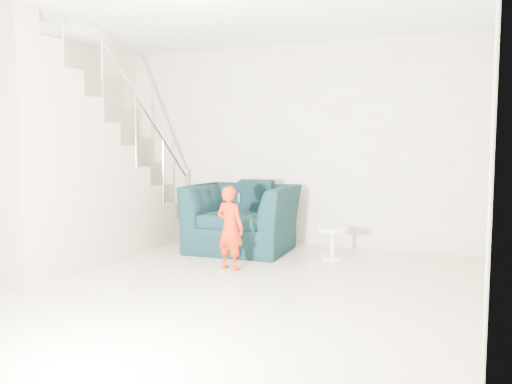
{
  "coord_description": "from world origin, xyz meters",
  "views": [
    {
      "loc": [
        2.48,
        -4.25,
        1.43
      ],
      "look_at": [
        0.15,
        1.2,
        0.85
      ],
      "focal_mm": 38.0,
      "sensor_mm": 36.0,
      "label": 1
    }
  ],
  "objects_px": {
    "toddler": "(230,228)",
    "side_table": "(332,238)",
    "armchair": "(242,218)",
    "staircase": "(61,181)"
  },
  "relations": [
    {
      "from": "staircase",
      "to": "toddler",
      "type": "bearing_deg",
      "value": 13.76
    },
    {
      "from": "armchair",
      "to": "toddler",
      "type": "bearing_deg",
      "value": -76.38
    },
    {
      "from": "toddler",
      "to": "side_table",
      "type": "xyz_separation_m",
      "value": [
        0.9,
        0.96,
        -0.21
      ]
    },
    {
      "from": "armchair",
      "to": "staircase",
      "type": "bearing_deg",
      "value": -141.3
    },
    {
      "from": "toddler",
      "to": "side_table",
      "type": "distance_m",
      "value": 1.33
    },
    {
      "from": "staircase",
      "to": "side_table",
      "type": "bearing_deg",
      "value": 26.94
    },
    {
      "from": "armchair",
      "to": "side_table",
      "type": "bearing_deg",
      "value": -5.44
    },
    {
      "from": "staircase",
      "to": "armchair",
      "type": "bearing_deg",
      "value": 42.4
    },
    {
      "from": "armchair",
      "to": "toddler",
      "type": "height_order",
      "value": "toddler"
    },
    {
      "from": "toddler",
      "to": "staircase",
      "type": "height_order",
      "value": "staircase"
    }
  ]
}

